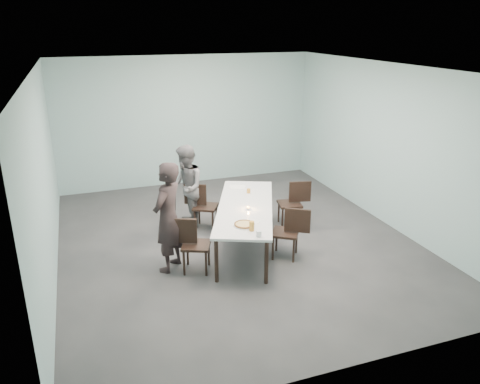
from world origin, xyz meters
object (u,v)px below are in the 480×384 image
object	(u,v)px
table	(245,209)
diner_near	(168,217)
water_tumbler	(259,234)
diner_far	(186,188)
side_plate	(254,222)
amber_tumbler	(249,191)
chair_near_left	(191,241)
pizza	(244,224)
beer_glass	(252,226)
tealight	(248,209)
chair_far_left	(201,203)
chair_far_right	(294,200)
chair_near_right	(290,229)

from	to	relation	value
table	diner_near	world-z (taller)	diner_near
water_tumbler	diner_far	bearing A→B (deg)	103.06
side_plate	amber_tumbler	distance (m)	1.32
chair_near_left	pizza	size ratio (longest dim) A/B	2.56
pizza	water_tumbler	bearing A→B (deg)	-81.17
table	diner_far	size ratio (longest dim) A/B	1.73
chair_near_left	beer_glass	distance (m)	1.00
chair_near_left	diner_near	size ratio (longest dim) A/B	0.50
beer_glass	tealight	world-z (taller)	beer_glass
chair_near_left	diner_far	bearing A→B (deg)	101.73
chair_far_left	amber_tumbler	size ratio (longest dim) A/B	10.88
chair_near_left	chair_far_right	distance (m)	2.50
chair_far_left	water_tumbler	distance (m)	2.23
tealight	amber_tumbler	world-z (taller)	amber_tumbler
chair_far_right	diner_far	size ratio (longest dim) A/B	0.55
table	diner_near	distance (m)	1.43
chair_far_left	pizza	distance (m)	1.79
chair_near_right	diner_near	xyz separation A→B (m)	(-1.94, 0.29, 0.37)
diner_far	side_plate	xyz separation A→B (m)	(0.66, -1.80, -0.04)
table	water_tumbler	world-z (taller)	water_tumbler
tealight	water_tumbler	bearing A→B (deg)	-101.83
water_tumbler	tealight	size ratio (longest dim) A/B	1.61
chair_near_right	diner_far	size ratio (longest dim) A/B	0.55
chair_near_left	chair_far_right	bearing A→B (deg)	47.99
table	chair_far_right	distance (m)	1.32
beer_glass	water_tumbler	distance (m)	0.22
chair_near_left	amber_tumbler	bearing A→B (deg)	61.63
water_tumbler	table	bearing A→B (deg)	79.32
table	chair_near_right	world-z (taller)	chair_near_right
chair_far_left	chair_near_right	size ratio (longest dim) A/B	1.00
chair_far_left	chair_far_right	bearing A→B (deg)	14.16
chair_far_left	beer_glass	bearing A→B (deg)	-53.71
chair_near_right	beer_glass	size ratio (longest dim) A/B	5.80
chair_far_right	pizza	size ratio (longest dim) A/B	2.56
chair_near_left	pizza	bearing A→B (deg)	5.27
chair_near_left	diner_far	distance (m)	1.68
table	chair_near_left	distance (m)	1.21
chair_near_left	amber_tumbler	world-z (taller)	chair_near_left
beer_glass	amber_tumbler	world-z (taller)	beer_glass
diner_near	pizza	world-z (taller)	diner_near
chair_far_left	chair_near_right	xyz separation A→B (m)	(1.06, -1.63, 0.00)
pizza	amber_tumbler	size ratio (longest dim) A/B	4.25
diner_far	pizza	distance (m)	1.93
chair_far_left	diner_far	bearing A→B (deg)	-176.05
chair_far_left	diner_near	world-z (taller)	diner_near
side_plate	water_tumbler	world-z (taller)	water_tumbler
diner_near	water_tumbler	distance (m)	1.44
pizza	diner_far	bearing A→B (deg)	104.01
chair_near_left	side_plate	xyz separation A→B (m)	(0.98, -0.17, 0.25)
chair_near_left	chair_near_right	distance (m)	1.64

